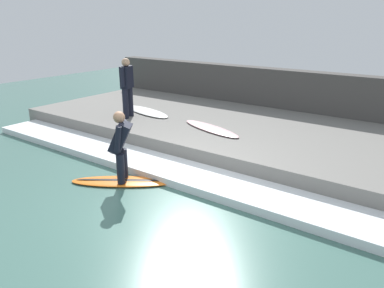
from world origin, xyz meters
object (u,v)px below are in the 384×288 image
Objects in this scene: surfboard_riding at (123,181)px; surfboard_waiting_near at (147,111)px; surfer_riding at (121,143)px; surfboard_spare at (211,128)px; surfer_waiting_near at (127,85)px.

surfboard_riding is 3.91m from surfboard_waiting_near.
surfboard_waiting_near is (3.16, 2.26, 0.44)m from surfboard_riding.
surfboard_waiting_near is (3.16, 2.26, -0.34)m from surfer_riding.
surfboard_spare is at bearing -3.85° from surfer_riding.
surfer_waiting_near is at bearing 42.96° from surfer_riding.
surfer_waiting_near is 2.65m from surfboard_spare.
surfboard_waiting_near is at bearing 81.49° from surfboard_spare.
surfboard_riding is 0.99× the size of surfboard_spare.
surfer_riding reaches higher than surfboard_waiting_near.
surfboard_waiting_near and surfboard_spare have the same top height.
surfboard_waiting_near is (0.69, -0.03, -0.86)m from surfer_waiting_near.
surfer_riding is 0.68× the size of surfboard_waiting_near.
surfboard_riding is 3.61m from surfer_waiting_near.
surfboard_spare is (0.33, -2.48, -0.86)m from surfer_waiting_near.
surfboard_riding is 0.98× the size of surfboard_waiting_near.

